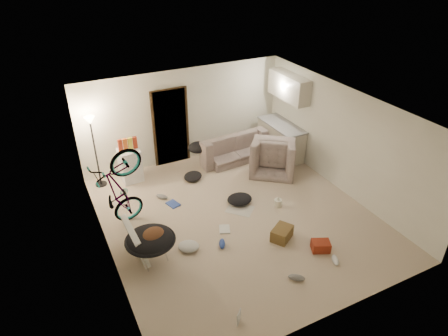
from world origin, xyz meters
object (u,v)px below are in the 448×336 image
drink_case_a (282,233)px  juicer (278,202)px  kitchen_counter (281,140)px  drink_case_b (321,246)px  tv_box (135,241)px  bicycle (122,207)px  floor_lamp (93,137)px  mini_fridge (130,165)px  saucer_chair (151,244)px  sofa (231,148)px  armchair (274,156)px

drink_case_a → juicer: (0.55, 0.99, -0.03)m
kitchen_counter → drink_case_b: 3.99m
drink_case_a → drink_case_b: size_ratio=1.30×
tv_box → drink_case_a: size_ratio=2.15×
bicycle → juicer: size_ratio=7.57×
bicycle → juicer: 3.44m
juicer → drink_case_b: bearing=-92.4°
floor_lamp → juicer: (3.41, -2.72, -1.21)m
kitchen_counter → bicycle: size_ratio=0.80×
drink_case_a → mini_fridge: bearing=88.1°
kitchen_counter → bicycle: bearing=-165.6°
floor_lamp → drink_case_b: 5.60m
kitchen_counter → mini_fridge: size_ratio=1.80×
drink_case_b → juicer: size_ratio=1.40×
mini_fridge → kitchen_counter: bearing=-10.6°
floor_lamp → saucer_chair: floor_lamp is taller
juicer → sofa: bearing=87.8°
bicycle → tv_box: bicycle is taller
floor_lamp → juicer: bearing=-38.6°
tv_box → kitchen_counter: bearing=23.4°
floor_lamp → armchair: (4.23, -1.23, -0.95)m
sofa → floor_lamp: bearing=-7.1°
floor_lamp → mini_fridge: 1.17m
bicycle → tv_box: bearing=172.4°
kitchen_counter → saucer_chair: (-4.52, -2.48, -0.04)m
bicycle → juicer: (3.31, -0.86, -0.39)m
bicycle → drink_case_b: 4.09m
floor_lamp → juicer: size_ratio=7.28×
drink_case_a → juicer: 1.13m
armchair → saucer_chair: 4.35m
mini_fridge → saucer_chair: size_ratio=0.89×
armchair → tv_box: 4.43m
kitchen_counter → juicer: bearing=-124.5°
kitchen_counter → drink_case_b: bearing=-112.0°
drink_case_a → bicycle: bearing=114.1°
floor_lamp → drink_case_a: bearing=-52.4°
saucer_chair → tv_box: size_ratio=0.97×
tv_box → drink_case_a: tv_box is taller
kitchen_counter → armchair: (-0.60, -0.58, -0.08)m
armchair → saucer_chair: armchair is taller
floor_lamp → mini_fridge: bearing=-7.6°
drink_case_b → juicer: bearing=112.3°
armchair → bicycle: bicycle is taller
armchair → drink_case_a: (-1.38, -2.48, -0.23)m
bicycle → mini_fridge: bicycle is taller
sofa → armchair: armchair is taller
floor_lamp → drink_case_b: (3.34, -4.33, -1.21)m
sofa → mini_fridge: mini_fridge is taller
sofa → drink_case_b: (-0.17, -4.13, -0.18)m
saucer_chair → drink_case_b: bearing=-21.8°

